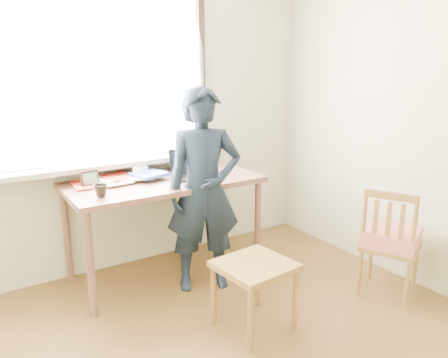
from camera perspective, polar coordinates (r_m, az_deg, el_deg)
room_shell at (r=2.09m, az=4.38°, el=12.74°), size 3.52×4.02×2.61m
desk at (r=3.54m, az=-7.91°, el=-1.37°), size 1.53×0.76×0.82m
laptop at (r=3.58m, az=-4.26°, el=1.18°), size 0.34×0.28×0.22m
mug_white at (r=3.57m, az=-10.84°, el=0.85°), size 0.14×0.14×0.10m
mug_dark at (r=3.13m, az=-15.78°, el=-1.49°), size 0.12×0.12×0.09m
mouse at (r=3.66m, az=-0.17°, el=0.95°), size 0.09×0.06×0.03m
desk_clutter at (r=3.57m, az=-13.64°, el=0.31°), size 0.90×0.53×0.05m
book_a at (r=3.63m, az=-14.75°, el=0.24°), size 0.27×0.30×0.02m
book_b at (r=3.86m, az=-5.09°, el=1.46°), size 0.25×0.27×0.02m
picture_frame at (r=3.42m, az=-17.13°, el=-0.07°), size 0.14×0.03×0.11m
work_chair at (r=2.91m, az=4.00°, el=-12.16°), size 0.49×0.47×0.46m
side_chair at (r=3.51m, az=20.95°, el=-7.35°), size 0.51×0.52×0.85m
person at (r=3.31m, az=-2.64°, el=-1.56°), size 0.66×0.54×1.56m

